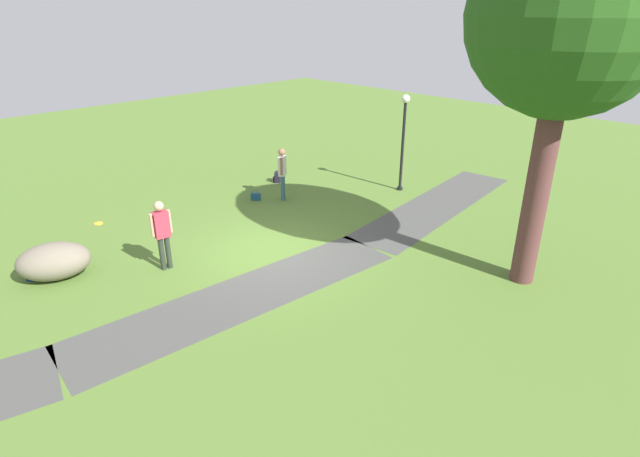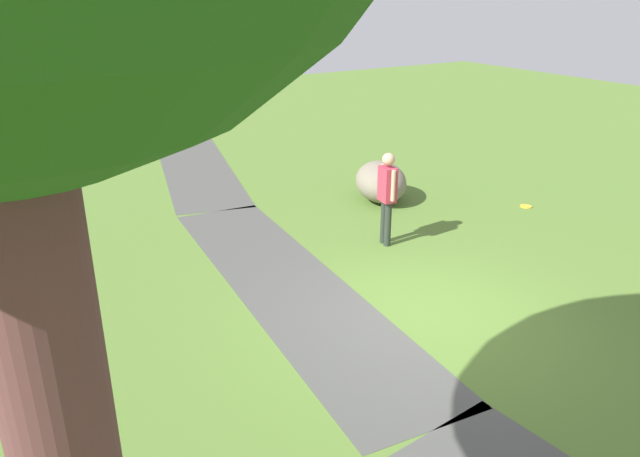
# 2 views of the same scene
# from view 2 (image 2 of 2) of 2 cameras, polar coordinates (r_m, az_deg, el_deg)

# --- Properties ---
(ground_plane) EXTENTS (48.00, 48.00, 0.00)m
(ground_plane) POSITION_cam_2_polar(r_m,az_deg,el_deg) (9.50, 9.56, -8.02)
(ground_plane) COLOR #51722D
(footpath_segment_mid) EXTENTS (8.13, 2.52, 0.01)m
(footpath_segment_mid) POSITION_cam_2_polar(r_m,az_deg,el_deg) (10.26, -2.91, -5.31)
(footpath_segment_mid) COLOR #484844
(footpath_segment_mid) RESTS_ON ground
(footpath_segment_far) EXTENTS (8.19, 3.64, 0.01)m
(footpath_segment_far) POSITION_cam_2_polar(r_m,az_deg,el_deg) (17.52, -11.61, 5.91)
(footpath_segment_far) COLOR #484844
(footpath_segment_far) RESTS_ON ground
(lawn_boulder) EXTENTS (2.00, 1.74, 0.90)m
(lawn_boulder) POSITION_cam_2_polar(r_m,az_deg,el_deg) (14.18, 5.69, 4.37)
(lawn_boulder) COLOR #766C5C
(lawn_boulder) RESTS_ON ground
(man_near_boulder) EXTENTS (0.51, 0.30, 1.81)m
(man_near_boulder) POSITION_cam_2_polar(r_m,az_deg,el_deg) (11.53, 6.28, 3.42)
(man_near_boulder) COLOR #273027
(man_near_boulder) RESTS_ON ground
(backpack_by_boulder) EXTENTS (0.34, 0.35, 0.40)m
(backpack_by_boulder) POSITION_cam_2_polar(r_m,az_deg,el_deg) (14.80, 5.74, 4.08)
(backpack_by_boulder) COLOR navy
(backpack_by_boulder) RESTS_ON ground
(frisbee_on_grass) EXTENTS (0.26, 0.26, 0.02)m
(frisbee_on_grass) POSITION_cam_2_polar(r_m,az_deg,el_deg) (14.58, 18.66, 1.97)
(frisbee_on_grass) COLOR gold
(frisbee_on_grass) RESTS_ON ground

